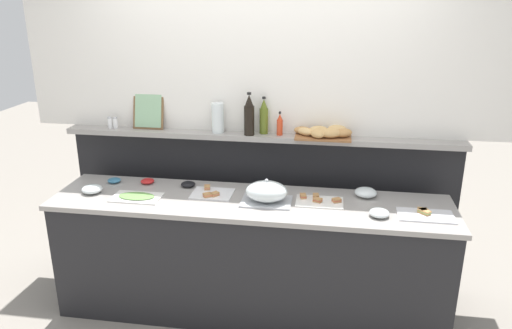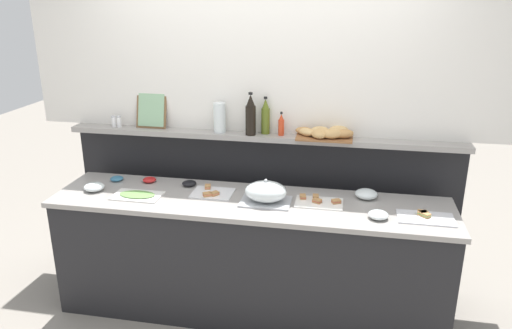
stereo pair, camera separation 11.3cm
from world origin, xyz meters
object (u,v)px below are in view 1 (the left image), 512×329
sandwich_platter_rear (212,193)px  salt_shaker (110,123)px  wine_bottle_dark (249,116)px  pepper_shaker (115,123)px  bread_basket (324,133)px  olive_oil_bottle (264,117)px  sandwich_platter_front (319,201)px  glass_bowl_large (366,193)px  condiment_bowl_cream (147,181)px  glass_bowl_medium (92,189)px  condiment_bowl_teal (188,184)px  glass_bowl_small (379,213)px  water_carafe (218,118)px  condiment_bowl_dark (114,180)px  framed_picture (148,111)px  serving_cloche (266,192)px  hot_sauce_bottle (280,125)px  sandwich_platter_side (425,215)px  cold_cuts_platter (137,197)px

sandwich_platter_rear → salt_shaker: size_ratio=3.31×
wine_bottle_dark → pepper_shaker: (-1.05, 0.03, -0.10)m
pepper_shaker → bread_basket: bearing=-0.8°
olive_oil_bottle → wine_bottle_dark: bearing=-149.5°
sandwich_platter_front → glass_bowl_large: size_ratio=2.06×
condiment_bowl_cream → salt_shaker: 0.57m
glass_bowl_medium → condiment_bowl_teal: size_ratio=1.38×
glass_bowl_small → pepper_shaker: pepper_shaker is taller
wine_bottle_dark → water_carafe: (-0.24, 0.03, -0.03)m
glass_bowl_medium → condiment_bowl_dark: (0.07, 0.21, -0.01)m
condiment_bowl_cream → salt_shaker: bearing=148.6°
glass_bowl_large → framed_picture: (-1.65, 0.26, 0.47)m
sandwich_platter_front → pepper_shaker: size_ratio=3.67×
condiment_bowl_dark → framed_picture: (0.20, 0.28, 0.48)m
serving_cloche → glass_bowl_small: bearing=-8.9°
water_carafe → salt_shaker: bearing=180.0°
glass_bowl_small → condiment_bowl_dark: size_ratio=1.30×
condiment_bowl_teal → hot_sauce_bottle: 0.80m
serving_cloche → olive_oil_bottle: bearing=100.5°
salt_shaker → condiment_bowl_cream: bearing=-31.4°
glass_bowl_medium → water_carafe: water_carafe is taller
glass_bowl_medium → sandwich_platter_side: bearing=-0.9°
sandwich_platter_front → salt_shaker: (-1.64, 0.37, 0.39)m
glass_bowl_small → olive_oil_bottle: olive_oil_bottle is taller
sandwich_platter_side → cold_cuts_platter: 1.93m
glass_bowl_medium → condiment_bowl_cream: 0.40m
wine_bottle_dark → sandwich_platter_side: bearing=-20.6°
sandwich_platter_front → water_carafe: size_ratio=1.43×
serving_cloche → wine_bottle_dark: bearing=114.8°
sandwich_platter_rear → glass_bowl_small: (1.14, -0.19, 0.01)m
sandwich_platter_rear → bread_basket: size_ratio=0.66×
sandwich_platter_front → olive_oil_bottle: (-0.44, 0.40, 0.47)m
glass_bowl_medium → glass_bowl_small: glass_bowl_medium is taller
glass_bowl_medium → framed_picture: size_ratio=0.51×
condiment_bowl_cream → olive_oil_bottle: 0.99m
glass_bowl_small → condiment_bowl_dark: bearing=170.9°
glass_bowl_large → condiment_bowl_dark: size_ratio=1.58×
condiment_bowl_teal → hot_sauce_bottle: size_ratio=0.60×
sandwich_platter_rear → bread_basket: 0.91m
sandwich_platter_side → salt_shaker: salt_shaker is taller
olive_oil_bottle → bread_basket: size_ratio=0.63×
sandwich_platter_front → framed_picture: framed_picture is taller
glass_bowl_small → condiment_bowl_cream: glass_bowl_small is taller
cold_cuts_platter → condiment_bowl_dark: condiment_bowl_dark is taller
condiment_bowl_cream → pepper_shaker: pepper_shaker is taller
hot_sauce_bottle → bread_basket: hot_sauce_bottle is taller
cold_cuts_platter → condiment_bowl_cream: condiment_bowl_cream is taller
sandwich_platter_side → condiment_bowl_cream: size_ratio=3.49×
sandwich_platter_front → glass_bowl_medium: size_ratio=2.21×
wine_bottle_dark → water_carafe: bearing=172.9°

